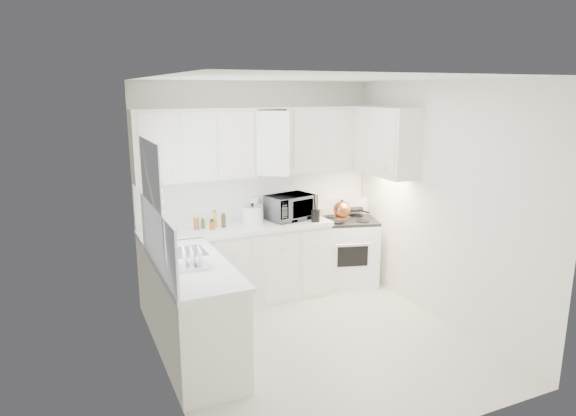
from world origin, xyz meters
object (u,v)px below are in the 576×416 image
tea_kettle (342,208)px  microwave (290,204)px  stove (347,242)px  rice_cooker (252,213)px  utensil_crock (316,208)px  dish_rack (187,257)px

tea_kettle → microwave: size_ratio=0.49×
stove → rice_cooker: size_ratio=4.51×
tea_kettle → microwave: microwave is taller
rice_cooker → utensil_crock: 0.76m
rice_cooker → dish_rack: (-1.07, -1.21, -0.03)m
rice_cooker → utensil_crock: utensil_crock is taller
utensil_crock → stove: bearing=20.2°
microwave → rice_cooker: size_ratio=2.21×
utensil_crock → microwave: bearing=134.8°
stove → tea_kettle: (-0.18, -0.16, 0.51)m
utensil_crock → dish_rack: size_ratio=0.98×
microwave → utensil_crock: microwave is taller
tea_kettle → utensil_crock: 0.40m
tea_kettle → microwave: bearing=139.0°
tea_kettle → stove: bearing=16.8°
dish_rack → rice_cooker: bearing=55.7°
microwave → dish_rack: microwave is taller
microwave → dish_rack: size_ratio=1.55×
rice_cooker → utensil_crock: size_ratio=0.72×
tea_kettle → dish_rack: (-2.19, -1.03, -0.02)m
rice_cooker → stove: bearing=-2.8°
microwave → dish_rack: 1.98m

